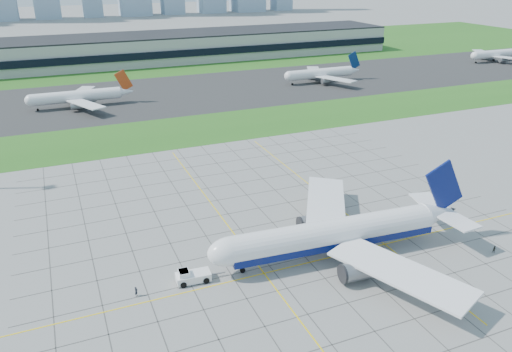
{
  "coord_description": "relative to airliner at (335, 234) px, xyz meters",
  "views": [
    {
      "loc": [
        -42.72,
        -75.94,
        55.13
      ],
      "look_at": [
        0.69,
        27.51,
        7.0
      ],
      "focal_mm": 35.0,
      "sensor_mm": 36.0,
      "label": 1
    }
  ],
  "objects": [
    {
      "name": "ground",
      "position": [
        -5.88,
        1.47,
        -4.87
      ],
      "size": [
        1400.0,
        1400.0,
        0.0
      ],
      "primitive_type": "plane",
      "color": "gray",
      "rests_on": "ground"
    },
    {
      "name": "airliner",
      "position": [
        0.0,
        0.0,
        0.0
      ],
      "size": [
        56.64,
        57.23,
        17.82
      ],
      "rotation": [
        0.0,
        0.0,
        -0.07
      ],
      "color": "white",
      "rests_on": "ground"
    },
    {
      "name": "terminal",
      "position": [
        34.12,
        231.34,
        3.02
      ],
      "size": [
        260.0,
        43.0,
        15.8
      ],
      "color": "#B7B7B2",
      "rests_on": "ground"
    },
    {
      "name": "distant_jet_2",
      "position": [
        77.22,
        141.39,
        -0.39
      ],
      "size": [
        40.23,
        42.66,
        14.08
      ],
      "color": "white",
      "rests_on": "ground"
    },
    {
      "name": "grass_median",
      "position": [
        -5.88,
        91.47,
        -4.85
      ],
      "size": [
        700.0,
        35.0,
        0.04
      ],
      "primitive_type": "cube",
      "color": "#255F1B",
      "rests_on": "ground"
    },
    {
      "name": "crew_near",
      "position": [
        -39.83,
        1.87,
        -3.93
      ],
      "size": [
        0.79,
        0.82,
        1.89
      ],
      "primitive_type": "imported",
      "rotation": [
        0.0,
        0.0,
        0.87
      ],
      "color": "black",
      "rests_on": "ground"
    },
    {
      "name": "distant_jet_1",
      "position": [
        -38.17,
        139.66,
        -0.39
      ],
      "size": [
        40.64,
        42.66,
        14.08
      ],
      "color": "white",
      "rests_on": "ground"
    },
    {
      "name": "apron_markings",
      "position": [
        -5.45,
        12.56,
        -4.86
      ],
      "size": [
        120.0,
        130.0,
        0.03
      ],
      "color": "#474744",
      "rests_on": "ground"
    },
    {
      "name": "distant_jet_3",
      "position": [
        201.92,
        150.45,
        -0.39
      ],
      "size": [
        36.35,
        42.66,
        14.08
      ],
      "color": "white",
      "rests_on": "ground"
    },
    {
      "name": "asphalt_taxiway",
      "position": [
        -5.88,
        146.47,
        -4.84
      ],
      "size": [
        700.0,
        75.0,
        0.04
      ],
      "primitive_type": "cube",
      "color": "#383838",
      "rests_on": "ground"
    },
    {
      "name": "pushback_tug",
      "position": [
        -29.47,
        2.35,
        -3.7
      ],
      "size": [
        9.54,
        3.71,
        2.63
      ],
      "rotation": [
        0.0,
        0.0,
        -0.07
      ],
      "color": "white",
      "rests_on": "ground"
    },
    {
      "name": "crew_far",
      "position": [
        30.84,
        -12.11,
        -4.06
      ],
      "size": [
        0.98,
        0.89,
        1.62
      ],
      "primitive_type": "imported",
      "rotation": [
        0.0,
        0.0,
        -0.44
      ],
      "color": "black",
      "rests_on": "ground"
    },
    {
      "name": "grass_far",
      "position": [
        -5.88,
        256.47,
        -4.85
      ],
      "size": [
        700.0,
        145.0,
        0.04
      ],
      "primitive_type": "cube",
      "color": "#255F1B",
      "rests_on": "ground"
    }
  ]
}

